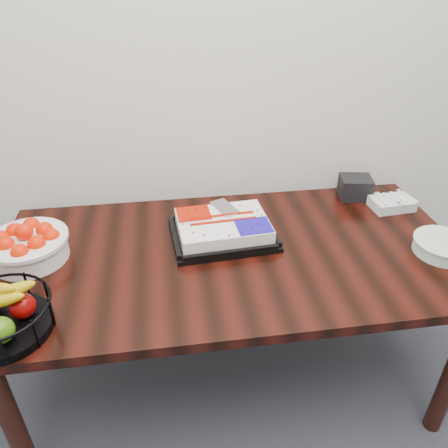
{
  "coord_description": "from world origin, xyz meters",
  "views": [
    {
      "loc": [
        -0.23,
        0.64,
        1.75
      ],
      "look_at": [
        -0.02,
        2.08,
        0.83
      ],
      "focal_mm": 35.0,
      "sensor_mm": 36.0,
      "label": 1
    }
  ],
  "objects": [
    {
      "name": "napkin_box",
      "position": [
        0.64,
        2.35,
        0.8
      ],
      "size": [
        0.16,
        0.14,
        0.1
      ],
      "primitive_type": "cube",
      "rotation": [
        0.0,
        0.0,
        -0.18
      ],
      "color": "black",
      "rests_on": "table"
    },
    {
      "name": "fork_bag",
      "position": [
        0.77,
        2.23,
        0.78
      ],
      "size": [
        0.19,
        0.13,
        0.05
      ],
      "color": "silver",
      "rests_on": "table"
    },
    {
      "name": "tangerine_bowl",
      "position": [
        -0.76,
        2.07,
        0.83
      ],
      "size": [
        0.3,
        0.3,
        0.19
      ],
      "color": "white",
      "rests_on": "table"
    },
    {
      "name": "plate_stack",
      "position": [
        0.8,
        1.88,
        0.78
      ],
      "size": [
        0.22,
        0.22,
        0.05
      ],
      "color": "white",
      "rests_on": "table"
    },
    {
      "name": "fruit_basket",
      "position": [
        -0.76,
        1.69,
        0.82
      ],
      "size": [
        0.31,
        0.31,
        0.16
      ],
      "color": "black",
      "rests_on": "table"
    },
    {
      "name": "table",
      "position": [
        0.0,
        2.0,
        0.66
      ],
      "size": [
        1.8,
        0.9,
        0.75
      ],
      "color": "black",
      "rests_on": "ground"
    },
    {
      "name": "cake_tray",
      "position": [
        -0.02,
        2.11,
        0.79
      ],
      "size": [
        0.43,
        0.35,
        0.09
      ],
      "color": "black",
      "rests_on": "table"
    }
  ]
}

